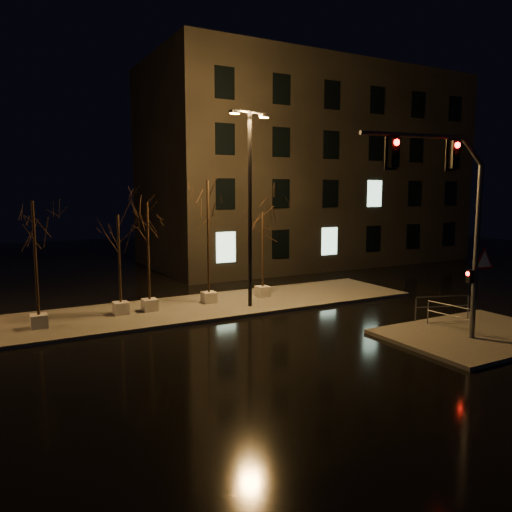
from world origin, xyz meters
TOP-DOWN VIEW (x-y plane):
  - ground at (0.00, 0.00)m, footprint 90.00×90.00m
  - median at (0.00, 6.00)m, footprint 22.00×5.00m
  - sidewalk_corner at (7.50, -3.50)m, footprint 7.00×5.00m
  - building at (14.00, 18.00)m, footprint 25.00×12.00m
  - tree_0 at (-7.43, 5.53)m, footprint 1.80×1.80m
  - tree_1 at (-3.95, 6.23)m, footprint 1.80×1.80m
  - tree_2 at (-2.62, 6.24)m, footprint 1.80×1.80m
  - tree_3 at (0.45, 6.44)m, footprint 1.80×1.80m
  - tree_4 at (3.53, 6.46)m, footprint 1.80×1.80m
  - traffic_signal_mast at (5.60, -3.72)m, footprint 6.07×0.83m
  - streetlight_main at (1.91, 4.84)m, footprint 2.28×0.80m
  - guard_rail_a at (7.88, -1.50)m, footprint 2.36×0.84m
  - guard_rail_b at (7.03, -2.62)m, footprint 0.27×2.09m

SIDE VIEW (x-z plane):
  - ground at x=0.00m, z-range 0.00..0.00m
  - median at x=0.00m, z-range 0.00..0.15m
  - sidewalk_corner at x=7.50m, z-range 0.00..0.15m
  - guard_rail_b at x=7.03m, z-range 0.30..1.29m
  - guard_rail_a at x=7.88m, z-range 0.31..1.39m
  - tree_4 at x=3.53m, z-range 1.33..5.88m
  - tree_1 at x=-3.95m, z-range 1.34..5.94m
  - tree_2 at x=-2.62m, z-range 1.48..6.61m
  - tree_0 at x=-7.43m, z-range 1.51..6.78m
  - tree_3 at x=0.45m, z-range 1.75..7.95m
  - traffic_signal_mast at x=5.60m, z-range 1.32..8.77m
  - streetlight_main at x=1.91m, z-range 0.86..10.05m
  - building at x=14.00m, z-range 0.00..15.00m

